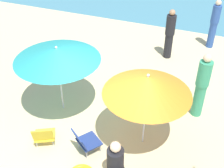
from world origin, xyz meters
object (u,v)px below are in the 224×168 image
person_a (202,86)px  person_d (116,162)px  beach_chair_b (85,141)px  person_b (214,24)px  beach_chair_c (44,135)px  person_c (170,34)px  umbrella_teal (57,54)px  umbrella_orange (147,85)px

person_a → person_d: person_a is taller
beach_chair_b → person_b: bearing=16.9°
person_d → beach_chair_c: bearing=-131.5°
person_a → person_d: bearing=-168.1°
person_c → umbrella_teal: bearing=144.4°
beach_chair_c → person_d: size_ratio=0.68×
person_c → person_d: bearing=173.9°
beach_chair_b → person_b: size_ratio=0.41×
person_d → beach_chair_b: bearing=-149.0°
umbrella_orange → person_c: (-0.36, 4.12, -0.79)m
beach_chair_c → person_d: bearing=-126.2°
umbrella_teal → beach_chair_b: 2.15m
umbrella_teal → person_a: umbrella_teal is taller
beach_chair_b → person_a: 3.16m
beach_chair_c → person_a: (3.10, 2.42, 0.59)m
person_d → person_b: bearing=136.3°
umbrella_teal → person_b: (3.27, 5.02, -0.78)m
beach_chair_c → person_b: (3.00, 6.36, 0.57)m
person_d → person_a: bearing=121.2°
beach_chair_c → person_a: size_ratio=0.38×
beach_chair_b → person_b: 6.54m
beach_chair_c → person_d: 1.88m
umbrella_teal → beach_chair_b: bearing=-43.8°
umbrella_orange → umbrella_teal: bearing=170.5°
umbrella_teal → person_d: (2.12, -1.59, -1.16)m
person_c → person_d: size_ratio=1.70×
umbrella_teal → person_d: 2.89m
umbrella_teal → beach_chair_c: umbrella_teal is taller
umbrella_orange → person_b: umbrella_orange is taller
beach_chair_c → person_a: bearing=-80.6°
person_a → person_c: size_ratio=1.06×
beach_chair_b → person_c: (0.77, 4.90, 0.52)m
beach_chair_b → person_b: (2.05, 6.19, 0.55)m
umbrella_orange → beach_chair_b: 1.89m
person_b → umbrella_teal: bearing=-37.6°
umbrella_teal → person_c: 4.30m
person_c → person_a: bearing=-160.1°
beach_chair_c → person_b: size_ratio=0.39×
beach_chair_c → person_b: 7.05m
beach_chair_b → person_a: (2.14, 2.25, 0.57)m
person_a → beach_chair_b: bearing=173.3°
umbrella_teal → beach_chair_c: 1.92m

